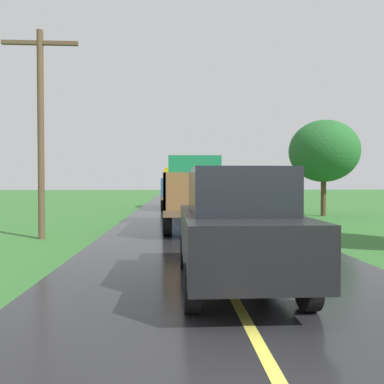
# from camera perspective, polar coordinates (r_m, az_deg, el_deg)

# --- Properties ---
(ground_plane) EXTENTS (200.00, 200.00, 0.00)m
(ground_plane) POSITION_cam_1_polar(r_m,az_deg,el_deg) (4.44, 9.64, -22.09)
(ground_plane) COLOR #336B2D
(road_surface) EXTENTS (6.40, 120.00, 0.08)m
(road_surface) POSITION_cam_1_polar(r_m,az_deg,el_deg) (4.42, 9.64, -21.61)
(road_surface) COLOR #232326
(road_surface) RESTS_ON ground
(centre_line) EXTENTS (0.14, 108.00, 0.01)m
(centre_line) POSITION_cam_1_polar(r_m,az_deg,el_deg) (4.40, 9.64, -21.10)
(centre_line) COLOR #E0D64C
(centre_line) RESTS_ON road_surface
(banana_truck_near) EXTENTS (2.38, 5.82, 2.80)m
(banana_truck_near) POSITION_cam_1_polar(r_m,az_deg,el_deg) (14.39, 0.45, 0.13)
(banana_truck_near) COLOR #2D2D30
(banana_truck_near) RESTS_ON road_surface
(banana_truck_far) EXTENTS (2.38, 5.81, 2.80)m
(banana_truck_far) POSITION_cam_1_polar(r_m,az_deg,el_deg) (25.69, -2.00, 0.66)
(banana_truck_far) COLOR #2D2D30
(banana_truck_far) RESTS_ON road_surface
(utility_pole_roadside) EXTENTS (2.36, 0.20, 6.58)m
(utility_pole_roadside) POSITION_cam_1_polar(r_m,az_deg,el_deg) (12.78, -22.30, 9.59)
(utility_pole_roadside) COLOR brown
(utility_pole_roadside) RESTS_ON ground
(roadside_tree_mid_right) EXTENTS (3.72, 3.72, 5.19)m
(roadside_tree_mid_right) POSITION_cam_1_polar(r_m,az_deg,el_deg) (21.35, 19.67, 5.94)
(roadside_tree_mid_right) COLOR #4C3823
(roadside_tree_mid_right) RESTS_ON ground
(following_car) EXTENTS (1.74, 4.10, 1.92)m
(following_car) POSITION_cam_1_polar(r_m,az_deg,el_deg) (6.11, 6.65, -5.18)
(following_car) COLOR black
(following_car) RESTS_ON road_surface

